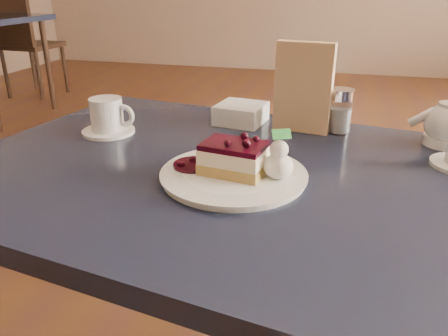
% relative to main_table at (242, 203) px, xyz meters
% --- Properties ---
extents(main_table, '(1.26, 0.94, 0.72)m').
position_rel_main_table_xyz_m(main_table, '(0.00, 0.00, 0.00)').
color(main_table, black).
rests_on(main_table, ground).
extents(dessert_plate, '(0.27, 0.27, 0.01)m').
position_rel_main_table_xyz_m(dessert_plate, '(-0.01, -0.05, 0.08)').
color(dessert_plate, white).
rests_on(dessert_plate, main_table).
extents(cheesecake_slice, '(0.13, 0.10, 0.06)m').
position_rel_main_table_xyz_m(cheesecake_slice, '(-0.01, -0.05, 0.12)').
color(cheesecake_slice, gold).
rests_on(cheesecake_slice, dessert_plate).
extents(whipped_cream, '(0.05, 0.05, 0.05)m').
position_rel_main_table_xyz_m(whipped_cream, '(0.08, -0.05, 0.11)').
color(whipped_cream, white).
rests_on(whipped_cream, dessert_plate).
extents(berry_sauce, '(0.08, 0.08, 0.01)m').
position_rel_main_table_xyz_m(berry_sauce, '(-0.09, -0.04, 0.09)').
color(berry_sauce, black).
rests_on(berry_sauce, dessert_plate).
extents(coffee_set, '(0.13, 0.13, 0.09)m').
position_rel_main_table_xyz_m(coffee_set, '(-0.36, 0.13, 0.11)').
color(coffee_set, white).
rests_on(coffee_set, main_table).
extents(menu_card, '(0.14, 0.05, 0.21)m').
position_rel_main_table_xyz_m(menu_card, '(0.08, 0.27, 0.18)').
color(menu_card, '#D3B58D').
rests_on(menu_card, main_table).
extents(sugar_shaker, '(0.06, 0.06, 0.11)m').
position_rel_main_table_xyz_m(sugar_shaker, '(0.17, 0.28, 0.13)').
color(sugar_shaker, white).
rests_on(sugar_shaker, main_table).
extents(napkin_stack, '(0.13, 0.13, 0.05)m').
position_rel_main_table_xyz_m(napkin_stack, '(-0.07, 0.29, 0.10)').
color(napkin_stack, white).
rests_on(napkin_stack, main_table).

